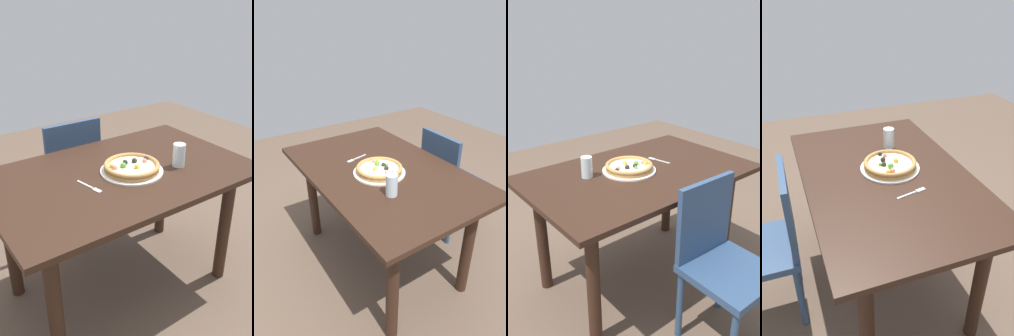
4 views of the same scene
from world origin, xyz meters
TOP-DOWN VIEW (x-y plane):
  - ground_plane at (0.00, 0.00)m, footprint 6.00×6.00m
  - dining_table at (0.00, 0.00)m, footprint 1.36×0.86m
  - chair_near at (0.00, -0.64)m, footprint 0.41×0.41m
  - plate at (-0.04, 0.04)m, footprint 0.33×0.33m
  - pizza at (-0.04, 0.04)m, footprint 0.29×0.29m
  - fork at (0.21, 0.07)m, footprint 0.05×0.16m
  - drinking_glass at (-0.29, 0.12)m, footprint 0.07×0.07m

SIDE VIEW (x-z plane):
  - ground_plane at x=0.00m, z-range 0.00..0.00m
  - chair_near at x=0.00m, z-range 0.05..0.93m
  - dining_table at x=0.00m, z-range 0.26..1.02m
  - fork at x=0.21m, z-range 0.76..0.77m
  - plate at x=-0.04m, z-range 0.76..0.77m
  - pizza at x=-0.04m, z-range 0.77..0.82m
  - drinking_glass at x=-0.29m, z-range 0.76..0.89m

